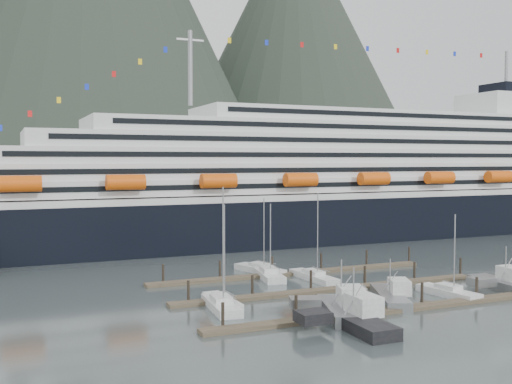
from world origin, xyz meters
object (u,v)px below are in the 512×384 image
sailboat_f (269,276)px  cruise_ship (349,187)px  sailboat_b (222,301)px  sailboat_e (260,270)px  trawler_d (505,284)px  sailboat_a (221,306)px  sailboat_h (448,293)px  trawler_b (340,308)px  sailboat_d (314,277)px  trawler_a (352,319)px  trawler_c (389,295)px

sailboat_f → cruise_ship: bearing=-34.7°
cruise_ship → sailboat_b: bearing=-134.5°
sailboat_e → sailboat_f: (-0.66, -5.04, 0.01)m
sailboat_e → trawler_d: 37.41m
sailboat_a → sailboat_h: size_ratio=1.34×
sailboat_a → trawler_b: sailboat_a is taller
sailboat_d → trawler_d: (21.60, -17.16, 0.47)m
sailboat_h → trawler_b: bearing=91.0°
sailboat_e → trawler_a: sailboat_e is taller
sailboat_b → trawler_c: size_ratio=1.08×
sailboat_e → sailboat_h: size_ratio=1.09×
trawler_b → sailboat_d: bearing=-1.2°
sailboat_h → trawler_d: (9.99, -0.19, 0.47)m
trawler_a → trawler_b: size_ratio=1.11×
sailboat_b → trawler_d: (40.06, -7.85, 0.48)m
sailboat_e → trawler_c: 26.35m
sailboat_d → trawler_b: sailboat_d is taller
trawler_b → trawler_a: bearing=-175.5°
trawler_c → trawler_d: 19.36m
sailboat_b → trawler_d: 40.83m
cruise_ship → trawler_d: cruise_ship is taller
sailboat_b → trawler_c: bearing=-110.4°
sailboat_d → sailboat_f: sailboat_d is taller
sailboat_f → trawler_a: sailboat_f is taller
sailboat_f → trawler_a: size_ratio=0.92×
sailboat_d → trawler_c: (2.26, -16.35, 0.40)m
trawler_b → trawler_c: size_ratio=0.98×
sailboat_a → sailboat_e: size_ratio=1.23×
cruise_ship → trawler_b: size_ratio=17.37×
sailboat_a → trawler_b: size_ratio=1.31×
cruise_ship → trawler_c: 68.88m
cruise_ship → sailboat_a: (-53.18, -55.50, -11.59)m
sailboat_a → trawler_d: sailboat_a is taller
sailboat_a → trawler_b: (11.93, -8.53, 0.48)m
sailboat_e → sailboat_f: bearing=153.6°
sailboat_e → sailboat_a: bearing=126.5°
trawler_b → trawler_d: trawler_b is taller
cruise_ship → sailboat_f: (-39.64, -39.99, -11.61)m
sailboat_d → sailboat_f: 7.04m
cruise_ship → trawler_b: (-41.25, -64.03, -11.10)m
cruise_ship → sailboat_d: bearing=-127.6°
trawler_a → trawler_d: trawler_a is taller
sailboat_d → sailboat_f: (-5.88, 3.87, 0.01)m
cruise_ship → sailboat_e: (-38.98, -34.95, -11.62)m
sailboat_d → sailboat_e: bearing=26.7°
sailboat_f → trawler_c: size_ratio=1.00×
sailboat_a → trawler_c: bearing=-97.2°
sailboat_f → sailboat_h: sailboat_f is taller
sailboat_a → trawler_b: 14.67m
sailboat_e → sailboat_b: bearing=125.1°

